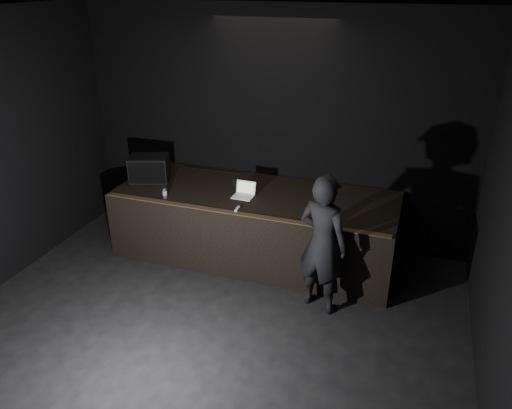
{
  "coord_description": "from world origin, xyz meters",
  "views": [
    {
      "loc": [
        2.12,
        -3.42,
        3.84
      ],
      "look_at": [
        0.15,
        2.3,
        1.03
      ],
      "focal_mm": 35.0,
      "sensor_mm": 36.0,
      "label": 1
    }
  ],
  "objects_px": {
    "stage_monitor": "(149,168)",
    "beer_can": "(165,193)",
    "laptop": "(244,193)",
    "person": "(323,244)",
    "stage_riser": "(256,224)"
  },
  "relations": [
    {
      "from": "stage_riser",
      "to": "laptop",
      "type": "distance_m",
      "value": 0.58
    },
    {
      "from": "person",
      "to": "stage_riser",
      "type": "bearing_deg",
      "value": -19.08
    },
    {
      "from": "stage_riser",
      "to": "stage_monitor",
      "type": "relative_size",
      "value": 6.01
    },
    {
      "from": "laptop",
      "to": "beer_can",
      "type": "distance_m",
      "value": 1.1
    },
    {
      "from": "stage_monitor",
      "to": "laptop",
      "type": "xyz_separation_m",
      "value": [
        1.55,
        -0.09,
        -0.14
      ]
    },
    {
      "from": "stage_riser",
      "to": "laptop",
      "type": "height_order",
      "value": "laptop"
    },
    {
      "from": "stage_monitor",
      "to": "person",
      "type": "xyz_separation_m",
      "value": [
        2.85,
        -0.89,
        -0.3
      ]
    },
    {
      "from": "stage_monitor",
      "to": "laptop",
      "type": "relative_size",
      "value": 2.27
    },
    {
      "from": "stage_riser",
      "to": "person",
      "type": "relative_size",
      "value": 2.24
    },
    {
      "from": "laptop",
      "to": "person",
      "type": "distance_m",
      "value": 1.54
    },
    {
      "from": "stage_monitor",
      "to": "beer_can",
      "type": "bearing_deg",
      "value": -63.65
    },
    {
      "from": "stage_monitor",
      "to": "laptop",
      "type": "height_order",
      "value": "stage_monitor"
    },
    {
      "from": "stage_riser",
      "to": "stage_monitor",
      "type": "xyz_separation_m",
      "value": [
        -1.67,
        -0.06,
        0.69
      ]
    },
    {
      "from": "laptop",
      "to": "person",
      "type": "relative_size",
      "value": 0.16
    },
    {
      "from": "stage_monitor",
      "to": "laptop",
      "type": "bearing_deg",
      "value": -22.8
    }
  ]
}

